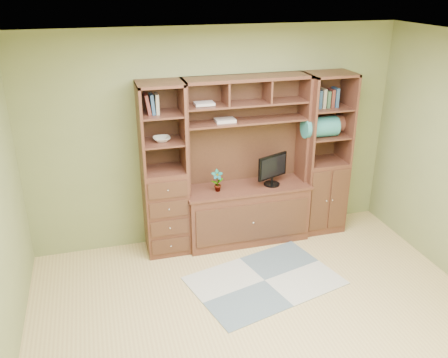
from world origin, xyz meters
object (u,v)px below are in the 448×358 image
object	(u,v)px
right_tower	(324,155)
monitor	(273,164)
left_tower	(164,171)
center_hutch	(248,164)

from	to	relation	value
right_tower	monitor	distance (m)	0.72
left_tower	right_tower	distance (m)	2.02
center_hutch	left_tower	world-z (taller)	same
right_tower	monitor	world-z (taller)	right_tower
center_hutch	monitor	size ratio (longest dim) A/B	3.81
monitor	right_tower	bearing A→B (deg)	-17.08
center_hutch	left_tower	xyz separation A→B (m)	(-1.00, 0.04, 0.00)
left_tower	monitor	distance (m)	1.31
left_tower	right_tower	xyz separation A→B (m)	(2.02, 0.00, 0.00)
monitor	left_tower	bearing A→B (deg)	153.69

